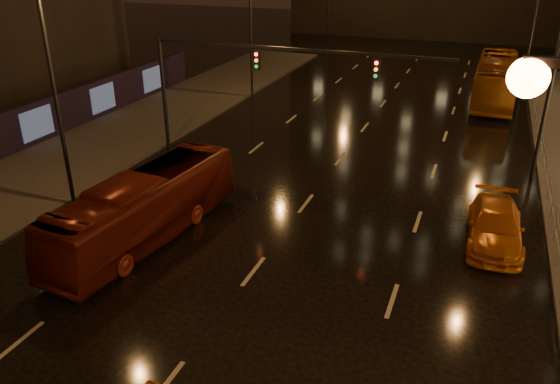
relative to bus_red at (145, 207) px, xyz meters
name	(u,v)px	position (x,y,z in m)	size (l,w,h in m)	color
ground	(330,172)	(4.93, 9.21, -1.35)	(140.00, 140.00, 0.00)	black
sidewalk_left	(52,170)	(-8.57, 4.21, -1.27)	(7.00, 70.00, 0.15)	#38332D
traffic_signal	(238,73)	(-0.13, 9.21, 3.39)	(15.31, 0.32, 6.20)	black
railing_right	(553,202)	(15.13, 7.21, -0.45)	(0.05, 56.00, 1.00)	#99999E
bus_red	(145,207)	(0.00, 0.00, 0.00)	(2.26, 9.67, 2.69)	maroon
bus_curb	(496,80)	(12.41, 26.86, 0.25)	(2.69, 11.49, 3.20)	#8D460E
taxi_far	(495,226)	(12.93, 4.49, -0.63)	(2.02, 4.96, 1.44)	#CB6113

